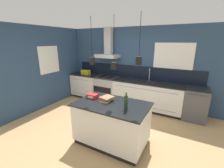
% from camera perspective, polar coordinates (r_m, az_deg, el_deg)
% --- Properties ---
extents(ground_plane, '(16.00, 16.00, 0.00)m').
position_cam_1_polar(ground_plane, '(3.97, -3.53, -16.75)').
color(ground_plane, tan).
rests_on(ground_plane, ground).
extents(wall_back, '(5.60, 2.45, 2.60)m').
position_cam_1_polar(wall_back, '(5.21, 7.48, 7.22)').
color(wall_back, navy).
rests_on(wall_back, ground_plane).
extents(wall_left, '(0.08, 3.80, 2.60)m').
position_cam_1_polar(wall_left, '(5.55, -21.66, 6.24)').
color(wall_left, navy).
rests_on(wall_left, ground_plane).
extents(counter_run_left, '(1.10, 0.64, 0.91)m').
position_cam_1_polar(counter_run_left, '(6.01, -9.86, -0.42)').
color(counter_run_left, black).
rests_on(counter_run_left, ground_plane).
extents(counter_run_sink, '(2.19, 0.64, 1.32)m').
position_cam_1_polar(counter_run_sink, '(4.95, 13.02, -4.25)').
color(counter_run_sink, black).
rests_on(counter_run_sink, ground_plane).
extents(oven_range, '(0.81, 0.66, 0.91)m').
position_cam_1_polar(oven_range, '(5.50, -2.11, -1.85)').
color(oven_range, '#B5B5BA').
rests_on(oven_range, ground_plane).
extents(dishwasher, '(0.60, 0.65, 0.91)m').
position_cam_1_polar(dishwasher, '(4.81, 29.18, -6.65)').
color(dishwasher, '#4C4C51').
rests_on(dishwasher, ground_plane).
extents(kitchen_island, '(1.51, 0.94, 0.91)m').
position_cam_1_polar(kitchen_island, '(3.31, -0.07, -14.58)').
color(kitchen_island, black).
rests_on(kitchen_island, ground_plane).
extents(bottle_on_island, '(0.07, 0.07, 0.34)m').
position_cam_1_polar(bottle_on_island, '(2.79, 5.35, -7.09)').
color(bottle_on_island, '#193319').
rests_on(bottle_on_island, kitchen_island).
extents(book_stack, '(0.29, 0.32, 0.09)m').
position_cam_1_polar(book_stack, '(3.22, -2.06, -5.60)').
color(book_stack, beige).
rests_on(book_stack, kitchen_island).
extents(red_supply_box, '(0.23, 0.16, 0.10)m').
position_cam_1_polar(red_supply_box, '(3.40, -7.43, -4.57)').
color(red_supply_box, red).
rests_on(red_supply_box, kitchen_island).
extents(yellow_toolbox, '(0.34, 0.18, 0.19)m').
position_cam_1_polar(yellow_toolbox, '(5.87, -9.97, 4.51)').
color(yellow_toolbox, gold).
rests_on(yellow_toolbox, counter_run_left).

